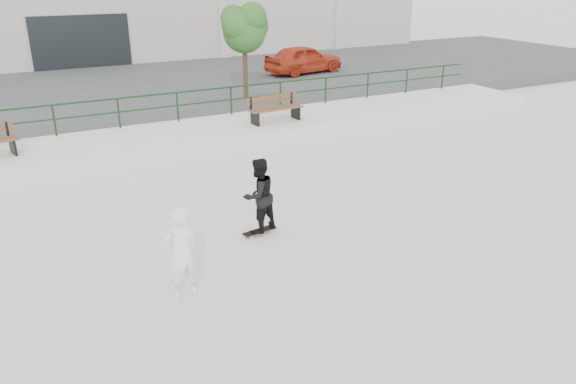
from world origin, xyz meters
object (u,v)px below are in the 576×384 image
red_car (304,59)px  seated_skater (182,253)px  bench_right (275,109)px  skateboard (259,231)px  tree (245,26)px  standing_skater (259,195)px

red_car → seated_skater: red_car is taller
red_car → seated_skater: bearing=135.0°
red_car → seated_skater: (-11.67, -16.41, -0.33)m
bench_right → skateboard: (-3.83, -6.87, -0.87)m
bench_right → tree: size_ratio=0.53×
bench_right → red_car: 9.66m
standing_skater → seated_skater: 2.80m
tree → standing_skater: bearing=-112.6°
seated_skater → standing_skater: bearing=-148.1°
standing_skater → seated_skater: standing_skater is taller
red_car → standing_skater: bearing=137.9°
skateboard → standing_skater: bearing=0.0°
red_car → skateboard: bearing=137.9°
seated_skater → skateboard: bearing=-148.1°
bench_right → standing_skater: 7.87m
tree → red_car: tree is taller
bench_right → red_car: (5.59, 7.88, 0.25)m
red_car → skateboard: 17.54m
bench_right → tree: bearing=76.5°
tree → skateboard: 12.16m
bench_right → tree: 4.65m
red_car → skateboard: red_car is taller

